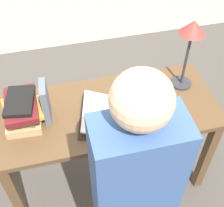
{
  "coord_description": "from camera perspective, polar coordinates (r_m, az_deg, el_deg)",
  "views": [
    {
      "loc": [
        -0.28,
        -1.29,
        2.24
      ],
      "look_at": [
        0.03,
        -0.03,
        0.85
      ],
      "focal_mm": 50.0,
      "sensor_mm": 36.0,
      "label": 1
    }
  ],
  "objects": [
    {
      "name": "ground_plane",
      "position": [
        2.6,
        -0.74,
        -12.54
      ],
      "size": [
        12.0,
        12.0,
        0.0
      ],
      "primitive_type": "plane",
      "color": "#47423D"
    },
    {
      "name": "coffee_mug",
      "position": [
        1.97,
        6.87,
        0.44
      ],
      "size": [
        0.07,
        0.1,
        0.09
      ],
      "rotation": [
        0.0,
        0.0,
        1.31
      ],
      "color": "#335184",
      "rests_on": "reading_desk"
    },
    {
      "name": "reading_desk",
      "position": [
        2.06,
        -0.91,
        -3.28
      ],
      "size": [
        1.42,
        0.6,
        0.77
      ],
      "color": "brown",
      "rests_on": "ground_plane"
    },
    {
      "name": "book_standing_upright",
      "position": [
        1.87,
        -12.07,
        0.28
      ],
      "size": [
        0.05,
        0.15,
        0.26
      ],
      "rotation": [
        0.0,
        0.0,
        -0.06
      ],
      "color": "slate",
      "rests_on": "reading_desk"
    },
    {
      "name": "person_reader",
      "position": [
        1.57,
        3.79,
        -17.91
      ],
      "size": [
        0.36,
        0.23,
        1.63
      ],
      "rotation": [
        0.0,
        0.0,
        3.14
      ],
      "color": "#2D3342",
      "rests_on": "ground_plane"
    },
    {
      "name": "reading_lamp",
      "position": [
        1.94,
        14.3,
        11.82
      ],
      "size": [
        0.16,
        0.16,
        0.49
      ],
      "color": "#2D2D33",
      "rests_on": "reading_desk"
    },
    {
      "name": "open_book",
      "position": [
        1.91,
        0.84,
        -2.14
      ],
      "size": [
        0.52,
        0.46,
        0.07
      ],
      "rotation": [
        0.0,
        0.0,
        -0.25
      ],
      "color": "black",
      "rests_on": "reading_desk"
    },
    {
      "name": "book_stack_tall",
      "position": [
        1.92,
        -16.05,
        -1.19
      ],
      "size": [
        0.25,
        0.3,
        0.18
      ],
      "color": "tan",
      "rests_on": "reading_desk"
    }
  ]
}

